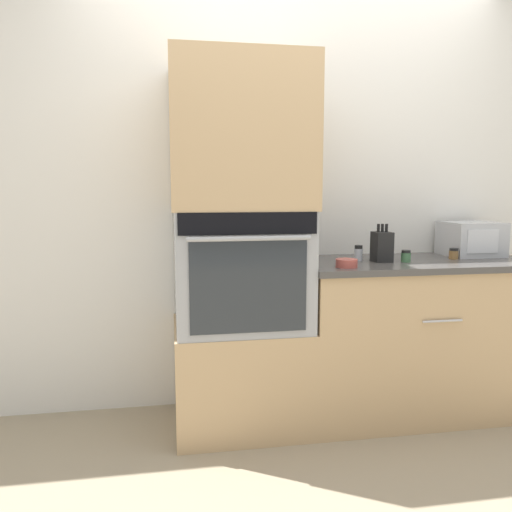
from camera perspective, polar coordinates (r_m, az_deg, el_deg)
name	(u,v)px	position (r m, az deg, el deg)	size (l,w,h in m)	color
ground_plane	(318,443)	(2.77, 7.11, -20.49)	(12.00, 12.00, 0.00)	gray
wall_back	(291,198)	(3.05, 4.07, 6.64)	(8.00, 0.05, 2.50)	silver
oven_cabinet_base	(241,374)	(2.85, -1.75, -13.32)	(0.72, 0.60, 0.57)	tan
wall_oven	(240,268)	(2.69, -1.80, -1.37)	(0.70, 0.64, 0.63)	#9EA0A5
oven_cabinet_upper	(240,136)	(2.67, -1.87, 13.53)	(0.72, 0.60, 0.76)	tan
counter_unit	(413,336)	(3.09, 17.47, -8.69)	(1.33, 0.63, 0.90)	tan
microwave	(471,239)	(3.31, 23.36, 1.82)	(0.31, 0.30, 0.20)	#B2B5BA
knife_block	(382,246)	(2.87, 14.18, 1.07)	(0.10, 0.11, 0.21)	black
bowl	(347,263)	(2.63, 10.31, -0.80)	(0.11, 0.11, 0.04)	#B24C42
condiment_jar_near	(406,256)	(2.89, 16.76, -0.02)	(0.05, 0.05, 0.07)	#427047
condiment_jar_mid	(358,253)	(2.88, 11.62, 0.33)	(0.05, 0.05, 0.09)	silver
condiment_jar_far	(454,254)	(3.10, 21.66, 0.23)	(0.05, 0.05, 0.06)	brown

